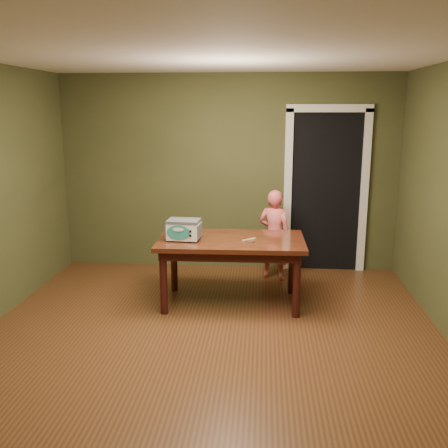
% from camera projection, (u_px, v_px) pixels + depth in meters
% --- Properties ---
extents(floor, '(5.00, 5.00, 0.00)m').
position_uv_depth(floor, '(208.00, 350.00, 4.54)').
color(floor, brown).
rests_on(floor, ground).
extents(room_shell, '(4.52, 5.02, 2.61)m').
position_uv_depth(room_shell, '(206.00, 163.00, 4.16)').
color(room_shell, '#454926').
rests_on(room_shell, ground).
extents(doorway, '(1.10, 0.66, 2.25)m').
position_uv_depth(doorway, '(323.00, 189.00, 6.90)').
color(doorway, black).
rests_on(doorway, ground).
extents(dining_table, '(1.62, 0.93, 0.75)m').
position_uv_depth(dining_table, '(231.00, 247.00, 5.50)').
color(dining_table, '#32140B').
rests_on(dining_table, floor).
extents(toy_oven, '(0.38, 0.27, 0.23)m').
position_uv_depth(toy_oven, '(184.00, 229.00, 5.40)').
color(toy_oven, '#4C4F54').
rests_on(toy_oven, dining_table).
extents(baking_pan, '(0.10, 0.10, 0.02)m').
position_uv_depth(baking_pan, '(250.00, 241.00, 5.33)').
color(baking_pan, silver).
rests_on(baking_pan, dining_table).
extents(spatula, '(0.15, 0.14, 0.01)m').
position_uv_depth(spatula, '(249.00, 239.00, 5.44)').
color(spatula, '#DDC360').
rests_on(spatula, dining_table).
extents(child, '(0.50, 0.41, 1.16)m').
position_uv_depth(child, '(274.00, 235.00, 6.33)').
color(child, '#ED6164').
rests_on(child, floor).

